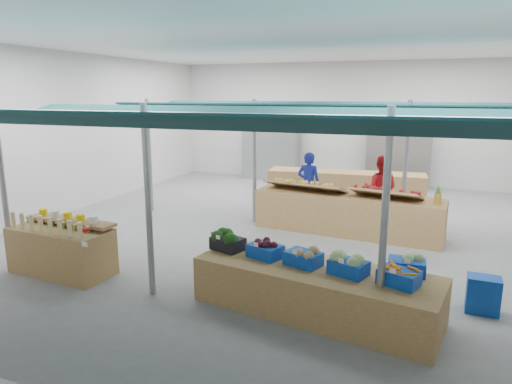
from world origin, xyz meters
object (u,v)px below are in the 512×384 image
bottle_shelf (63,248)px  vendor_right (380,189)px  veg_counter (315,290)px  fruit_counter (347,213)px  crate_stack (483,295)px  vendor_left (309,184)px

bottle_shelf → vendor_right: (4.90, 5.28, 0.39)m
veg_counter → vendor_right: size_ratio=2.10×
veg_counter → bottle_shelf: bearing=-169.0°
veg_counter → fruit_counter: (-0.24, 4.06, 0.11)m
crate_stack → vendor_left: bearing=131.0°
bottle_shelf → fruit_counter: bottle_shelf is taller
fruit_counter → crate_stack: 4.09m
bottle_shelf → vendor_left: bearing=63.4°
vendor_left → vendor_right: same height
veg_counter → crate_stack: veg_counter is taller
fruit_counter → vendor_left: bearing=142.2°
vendor_left → crate_stack: bearing=135.7°
bottle_shelf → veg_counter: 4.54m
crate_stack → vendor_right: (-1.93, 4.30, 0.57)m
bottle_shelf → vendor_left: 6.14m
vendor_right → vendor_left: bearing=4.7°
veg_counter → crate_stack: 2.45m
crate_stack → vendor_right: bearing=114.2°
bottle_shelf → vendor_right: vendor_right is taller
bottle_shelf → veg_counter: bearing=5.3°
bottle_shelf → vendor_right: size_ratio=1.13×
fruit_counter → vendor_right: size_ratio=2.50×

